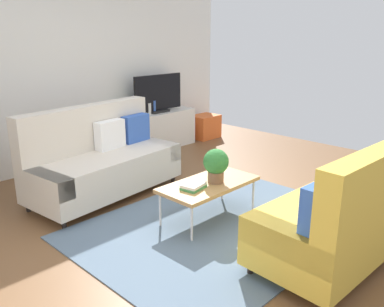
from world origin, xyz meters
name	(u,v)px	position (x,y,z in m)	size (l,w,h in m)	color
ground_plane	(200,218)	(0.00, 0.00, 0.00)	(7.68, 7.68, 0.00)	brown
wall_far	(61,69)	(0.00, 2.80, 1.45)	(6.40, 0.12, 2.90)	white
area_rug	(219,225)	(0.00, -0.27, 0.01)	(2.90, 2.20, 0.01)	slate
couch_beige	(102,160)	(-0.34, 1.35, 0.45)	(1.98, 1.04, 1.10)	beige
couch_green	(350,211)	(0.33, -1.49, 0.45)	(1.93, 0.92, 1.10)	gold
coffee_table	(209,185)	(0.05, -0.07, 0.39)	(1.10, 0.56, 0.42)	#B7844C
tv_console	(158,130)	(1.55, 2.46, 0.32)	(1.40, 0.44, 0.64)	silver
tv	(158,94)	(1.55, 2.44, 0.95)	(1.00, 0.20, 0.64)	black
storage_trunk	(205,126)	(2.65, 2.36, 0.22)	(0.52, 0.40, 0.44)	orange
potted_plant	(216,164)	(0.11, -0.12, 0.63)	(0.27, 0.27, 0.37)	brown
table_book_0	(193,187)	(-0.19, -0.08, 0.43)	(0.24, 0.18, 0.03)	#3F8C4C
table_book_1	(193,185)	(-0.19, -0.08, 0.46)	(0.24, 0.18, 0.03)	silver
vase_0	(129,110)	(0.97, 2.51, 0.74)	(0.12, 0.12, 0.20)	#33B29E
vase_1	(138,111)	(1.15, 2.51, 0.71)	(0.12, 0.12, 0.14)	#4C72B2
bottle_0	(149,109)	(1.33, 2.42, 0.73)	(0.06, 0.06, 0.19)	silver
bottle_1	(154,107)	(1.44, 2.42, 0.75)	(0.05, 0.05, 0.22)	#3359B2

